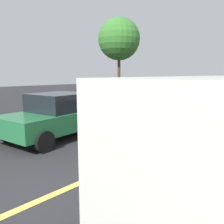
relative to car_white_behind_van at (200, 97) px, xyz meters
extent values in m
plane|color=#262628|center=(-12.54, -2.32, -0.81)|extent=(80.00, 80.00, 0.00)
cube|color=#E0D14C|center=(-9.54, -2.32, -0.80)|extent=(28.00, 0.16, 0.01)
cylinder|color=black|center=(-8.87, -3.59, -0.43)|extent=(0.78, 0.32, 0.76)
cylinder|color=black|center=(-12.39, -3.89, -0.43)|extent=(0.78, 0.32, 0.76)
cube|color=white|center=(0.06, 0.00, -0.17)|extent=(4.51, 2.04, 0.64)
cube|color=black|center=(-0.16, -0.01, 0.47)|extent=(2.19, 1.73, 0.64)
cylinder|color=black|center=(1.54, 1.00, -0.49)|extent=(0.65, 0.24, 0.64)
cylinder|color=black|center=(1.61, -0.88, -0.49)|extent=(0.65, 0.24, 0.64)
cylinder|color=black|center=(-1.48, 0.88, -0.49)|extent=(0.65, 0.24, 0.64)
cylinder|color=black|center=(-1.41, -0.99, -0.49)|extent=(0.65, 0.24, 0.64)
cube|color=#236B3D|center=(-10.13, 1.07, -0.17)|extent=(4.03, 2.37, 0.63)
cube|color=black|center=(-9.94, 1.09, 0.45)|extent=(2.03, 1.89, 0.63)
cylinder|color=black|center=(-11.30, -0.04, -0.49)|extent=(0.66, 0.30, 0.64)
cylinder|color=black|center=(-11.54, 1.84, -0.49)|extent=(0.66, 0.30, 0.64)
cylinder|color=black|center=(-8.72, 0.29, -0.49)|extent=(0.66, 0.30, 0.64)
cylinder|color=black|center=(-8.97, 2.17, -0.49)|extent=(0.66, 0.30, 0.64)
cylinder|color=#513823|center=(-2.32, 4.88, 1.10)|extent=(0.21, 0.21, 3.82)
sphere|color=#387A2D|center=(-2.32, 4.88, 3.80)|extent=(2.85, 2.85, 2.85)
camera|label=1|loc=(-14.79, -5.90, 1.43)|focal=37.56mm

